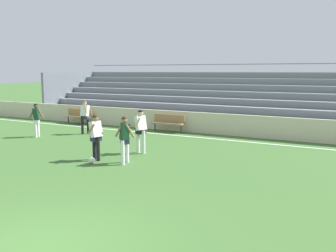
{
  "coord_description": "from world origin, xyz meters",
  "views": [
    {
      "loc": [
        5.28,
        -4.5,
        3.15
      ],
      "look_at": [
        -1.49,
        7.57,
        1.18
      ],
      "focal_mm": 41.44,
      "sensor_mm": 36.0,
      "label": 1
    }
  ],
  "objects_px": {
    "player_dark_deep_cover": "(125,136)",
    "player_white_on_ball": "(96,134)",
    "player_white_challenging": "(85,114)",
    "soccer_ball": "(92,160)",
    "bench_near_wall_gap": "(79,115)",
    "player_white_dropping_back": "(141,127)",
    "player_dark_overlapping": "(36,117)",
    "bench_near_bin": "(168,121)",
    "bleacher_stand": "(250,98)"
  },
  "relations": [
    {
      "from": "bench_near_wall_gap",
      "to": "bleacher_stand",
      "type": "bearing_deg",
      "value": 25.87
    },
    {
      "from": "player_white_on_ball",
      "to": "player_white_challenging",
      "type": "xyz_separation_m",
      "value": [
        -4.23,
        4.25,
        0.05
      ]
    },
    {
      "from": "player_white_on_ball",
      "to": "player_dark_overlapping",
      "type": "xyz_separation_m",
      "value": [
        -5.67,
        2.43,
        -0.01
      ]
    },
    {
      "from": "player_dark_deep_cover",
      "to": "bench_near_bin",
      "type": "bearing_deg",
      "value": 107.28
    },
    {
      "from": "player_dark_deep_cover",
      "to": "player_white_on_ball",
      "type": "height_order",
      "value": "player_dark_deep_cover"
    },
    {
      "from": "bench_near_wall_gap",
      "to": "player_white_dropping_back",
      "type": "xyz_separation_m",
      "value": [
        7.83,
        -5.17,
        0.46
      ]
    },
    {
      "from": "player_dark_deep_cover",
      "to": "soccer_ball",
      "type": "distance_m",
      "value": 1.43
    },
    {
      "from": "player_white_dropping_back",
      "to": "bleacher_stand",
      "type": "bearing_deg",
      "value": 82.41
    },
    {
      "from": "player_dark_deep_cover",
      "to": "player_white_on_ball",
      "type": "xyz_separation_m",
      "value": [
        -1.19,
        -0.07,
        -0.0
      ]
    },
    {
      "from": "bench_near_wall_gap",
      "to": "soccer_ball",
      "type": "relative_size",
      "value": 8.18
    },
    {
      "from": "bench_near_wall_gap",
      "to": "soccer_ball",
      "type": "xyz_separation_m",
      "value": [
        7.29,
        -7.41,
        -0.44
      ]
    },
    {
      "from": "bleacher_stand",
      "to": "player_dark_deep_cover",
      "type": "height_order",
      "value": "bleacher_stand"
    },
    {
      "from": "soccer_ball",
      "to": "player_white_challenging",
      "type": "bearing_deg",
      "value": 133.08
    },
    {
      "from": "bleacher_stand",
      "to": "player_dark_overlapping",
      "type": "distance_m",
      "value": 11.78
    },
    {
      "from": "bleacher_stand",
      "to": "player_dark_deep_cover",
      "type": "distance_m",
      "value": 11.32
    },
    {
      "from": "bench_near_wall_gap",
      "to": "player_white_dropping_back",
      "type": "distance_m",
      "value": 9.39
    },
    {
      "from": "player_dark_overlapping",
      "to": "soccer_ball",
      "type": "xyz_separation_m",
      "value": [
        5.86,
        -2.92,
        -0.84
      ]
    },
    {
      "from": "bench_near_bin",
      "to": "player_dark_overlapping",
      "type": "height_order",
      "value": "player_dark_overlapping"
    },
    {
      "from": "bench_near_wall_gap",
      "to": "player_white_dropping_back",
      "type": "relative_size",
      "value": 1.07
    },
    {
      "from": "bench_near_wall_gap",
      "to": "soccer_ball",
      "type": "bearing_deg",
      "value": -45.49
    },
    {
      "from": "soccer_ball",
      "to": "player_white_on_ball",
      "type": "bearing_deg",
      "value": 111.92
    },
    {
      "from": "soccer_ball",
      "to": "player_white_dropping_back",
      "type": "bearing_deg",
      "value": 76.47
    },
    {
      "from": "bench_near_wall_gap",
      "to": "player_white_on_ball",
      "type": "height_order",
      "value": "player_white_on_ball"
    },
    {
      "from": "player_dark_deep_cover",
      "to": "player_white_challenging",
      "type": "height_order",
      "value": "player_white_challenging"
    },
    {
      "from": "bleacher_stand",
      "to": "bench_near_bin",
      "type": "height_order",
      "value": "bleacher_stand"
    },
    {
      "from": "bench_near_wall_gap",
      "to": "player_dark_overlapping",
      "type": "relative_size",
      "value": 1.12
    },
    {
      "from": "player_dark_deep_cover",
      "to": "player_white_challenging",
      "type": "distance_m",
      "value": 6.85
    },
    {
      "from": "player_white_challenging",
      "to": "soccer_ball",
      "type": "bearing_deg",
      "value": -46.92
    },
    {
      "from": "bench_near_wall_gap",
      "to": "player_dark_deep_cover",
      "type": "bearing_deg",
      "value": -39.61
    },
    {
      "from": "player_dark_deep_cover",
      "to": "soccer_ball",
      "type": "relative_size",
      "value": 7.39
    },
    {
      "from": "player_white_dropping_back",
      "to": "soccer_ball",
      "type": "xyz_separation_m",
      "value": [
        -0.54,
        -2.24,
        -0.9
      ]
    },
    {
      "from": "bench_near_bin",
      "to": "player_dark_deep_cover",
      "type": "relative_size",
      "value": 1.11
    },
    {
      "from": "player_dark_overlapping",
      "to": "soccer_ball",
      "type": "height_order",
      "value": "player_dark_overlapping"
    },
    {
      "from": "player_white_on_ball",
      "to": "player_white_challenging",
      "type": "distance_m",
      "value": 6.0
    },
    {
      "from": "bleacher_stand",
      "to": "player_dark_overlapping",
      "type": "relative_size",
      "value": 17.26
    },
    {
      "from": "player_white_challenging",
      "to": "player_white_dropping_back",
      "type": "xyz_separation_m",
      "value": [
        4.97,
        -2.49,
        -0.0
      ]
    },
    {
      "from": "bench_near_wall_gap",
      "to": "bench_near_bin",
      "type": "bearing_deg",
      "value": 0.0
    },
    {
      "from": "soccer_ball",
      "to": "player_dark_overlapping",
      "type": "bearing_deg",
      "value": 153.54
    },
    {
      "from": "bench_near_wall_gap",
      "to": "player_white_on_ball",
      "type": "distance_m",
      "value": 9.92
    },
    {
      "from": "player_dark_deep_cover",
      "to": "player_dark_overlapping",
      "type": "distance_m",
      "value": 7.25
    },
    {
      "from": "player_dark_deep_cover",
      "to": "player_white_dropping_back",
      "type": "bearing_deg",
      "value": 105.18
    },
    {
      "from": "player_dark_deep_cover",
      "to": "player_dark_overlapping",
      "type": "relative_size",
      "value": 1.01
    },
    {
      "from": "bench_near_bin",
      "to": "bench_near_wall_gap",
      "type": "relative_size",
      "value": 1.0
    },
    {
      "from": "player_white_challenging",
      "to": "player_dark_overlapping",
      "type": "height_order",
      "value": "player_white_challenging"
    },
    {
      "from": "player_white_on_ball",
      "to": "player_white_dropping_back",
      "type": "height_order",
      "value": "player_white_dropping_back"
    },
    {
      "from": "player_white_challenging",
      "to": "player_dark_overlapping",
      "type": "relative_size",
      "value": 1.04
    },
    {
      "from": "bench_near_bin",
      "to": "bench_near_wall_gap",
      "type": "xyz_separation_m",
      "value": [
        -6.15,
        0.0,
        0.0
      ]
    },
    {
      "from": "player_white_on_ball",
      "to": "soccer_ball",
      "type": "xyz_separation_m",
      "value": [
        0.19,
        -0.48,
        -0.85
      ]
    },
    {
      "from": "player_dark_deep_cover",
      "to": "player_white_challenging",
      "type": "relative_size",
      "value": 0.96
    },
    {
      "from": "player_white_challenging",
      "to": "bleacher_stand",
      "type": "bearing_deg",
      "value": 48.64
    }
  ]
}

